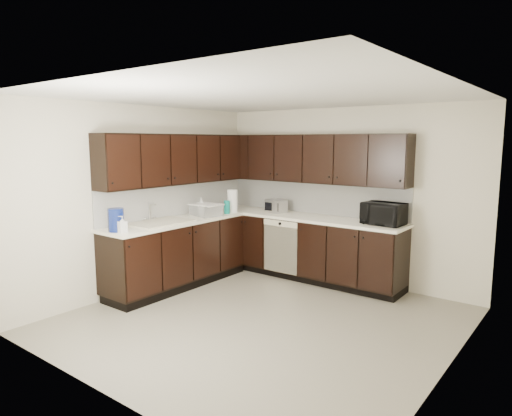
% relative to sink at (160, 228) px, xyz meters
% --- Properties ---
extents(floor, '(4.00, 4.00, 0.00)m').
position_rel_sink_xyz_m(floor, '(1.68, 0.01, -0.88)').
color(floor, gray).
rests_on(floor, ground).
extents(ceiling, '(4.00, 4.00, 0.00)m').
position_rel_sink_xyz_m(ceiling, '(1.68, 0.01, 1.62)').
color(ceiling, white).
rests_on(ceiling, wall_back).
extents(wall_back, '(4.00, 0.02, 2.50)m').
position_rel_sink_xyz_m(wall_back, '(1.68, 2.01, 0.37)').
color(wall_back, beige).
rests_on(wall_back, floor).
extents(wall_left, '(0.02, 4.00, 2.50)m').
position_rel_sink_xyz_m(wall_left, '(-0.32, 0.01, 0.37)').
color(wall_left, beige).
rests_on(wall_left, floor).
extents(wall_right, '(0.02, 4.00, 2.50)m').
position_rel_sink_xyz_m(wall_right, '(3.68, 0.01, 0.37)').
color(wall_right, beige).
rests_on(wall_right, floor).
extents(wall_front, '(4.00, 0.02, 2.50)m').
position_rel_sink_xyz_m(wall_front, '(1.68, -1.99, 0.37)').
color(wall_front, beige).
rests_on(wall_front, floor).
extents(lower_cabinets, '(3.00, 2.80, 0.90)m').
position_rel_sink_xyz_m(lower_cabinets, '(0.67, 1.12, -0.47)').
color(lower_cabinets, black).
rests_on(lower_cabinets, floor).
extents(countertop, '(3.03, 2.83, 0.04)m').
position_rel_sink_xyz_m(countertop, '(0.67, 1.12, 0.04)').
color(countertop, white).
rests_on(countertop, lower_cabinets).
extents(backsplash, '(3.00, 2.80, 0.48)m').
position_rel_sink_xyz_m(backsplash, '(0.46, 1.33, 0.30)').
color(backsplash, white).
rests_on(backsplash, countertop).
extents(upper_cabinets, '(3.00, 2.80, 0.70)m').
position_rel_sink_xyz_m(upper_cabinets, '(0.58, 1.22, 0.89)').
color(upper_cabinets, black).
rests_on(upper_cabinets, wall_back).
extents(dishwasher, '(0.58, 0.04, 0.78)m').
position_rel_sink_xyz_m(dishwasher, '(0.98, 1.42, -0.33)').
color(dishwasher, beige).
rests_on(dishwasher, lower_cabinets).
extents(sink, '(0.54, 0.82, 0.42)m').
position_rel_sink_xyz_m(sink, '(0.00, 0.00, 0.00)').
color(sink, beige).
rests_on(sink, countertop).
extents(microwave, '(0.54, 0.38, 0.29)m').
position_rel_sink_xyz_m(microwave, '(2.40, 1.72, 0.20)').
color(microwave, black).
rests_on(microwave, countertop).
extents(soap_bottle_a, '(0.10, 0.11, 0.21)m').
position_rel_sink_xyz_m(soap_bottle_a, '(0.13, -0.69, 0.16)').
color(soap_bottle_a, gray).
rests_on(soap_bottle_a, countertop).
extents(soap_bottle_b, '(0.12, 0.12, 0.26)m').
position_rel_sink_xyz_m(soap_bottle_b, '(-0.09, 0.89, 0.19)').
color(soap_bottle_b, gray).
rests_on(soap_bottle_b, countertop).
extents(toaster_oven, '(0.37, 0.32, 0.19)m').
position_rel_sink_xyz_m(toaster_oven, '(0.68, 1.73, 0.16)').
color(toaster_oven, silver).
rests_on(toaster_oven, countertop).
extents(storage_bin, '(0.49, 0.40, 0.17)m').
position_rel_sink_xyz_m(storage_bin, '(0.05, 0.84, 0.14)').
color(storage_bin, silver).
rests_on(storage_bin, countertop).
extents(blue_pitcher, '(0.24, 0.24, 0.28)m').
position_rel_sink_xyz_m(blue_pitcher, '(0.01, -0.69, 0.20)').
color(blue_pitcher, navy).
rests_on(blue_pitcher, countertop).
extents(teal_tumbler, '(0.10, 0.10, 0.20)m').
position_rel_sink_xyz_m(teal_tumbler, '(0.17, 1.17, 0.16)').
color(teal_tumbler, '#0C897D').
rests_on(teal_tumbler, countertop).
extents(paper_towel_roll, '(0.20, 0.20, 0.34)m').
position_rel_sink_xyz_m(paper_towel_roll, '(0.14, 1.33, 0.23)').
color(paper_towel_roll, white).
rests_on(paper_towel_roll, countertop).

